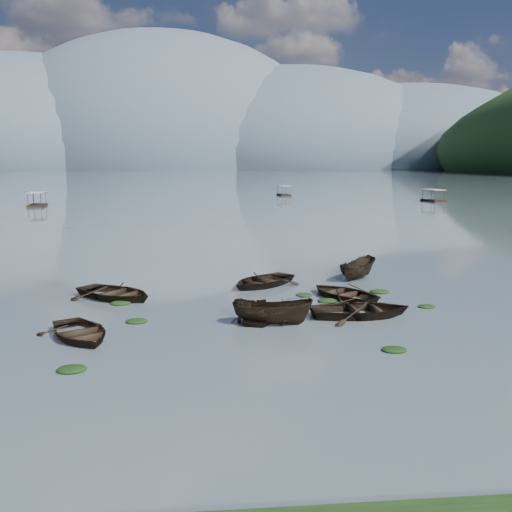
{
  "coord_description": "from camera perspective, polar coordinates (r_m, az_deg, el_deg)",
  "views": [
    {
      "loc": [
        -3.3,
        -22.25,
        7.56
      ],
      "look_at": [
        0.0,
        12.0,
        2.0
      ],
      "focal_mm": 40.0,
      "sensor_mm": 36.0,
      "label": 1
    }
  ],
  "objects": [
    {
      "name": "weed_clump_2",
      "position": [
        24.32,
        13.66,
        -9.2
      ],
      "size": [
        1.04,
        0.83,
        0.23
      ],
      "primitive_type": "ellipsoid",
      "color": "black",
      "rests_on": "ground"
    },
    {
      "name": "weed_clump_3",
      "position": [
        31.88,
        16.71,
        -4.94
      ],
      "size": [
        0.93,
        0.79,
        0.21
      ],
      "primitive_type": "ellipsoid",
      "color": "black",
      "rests_on": "ground"
    },
    {
      "name": "pontoon_left",
      "position": [
        110.47,
        -21.01,
        4.65
      ],
      "size": [
        3.41,
        6.73,
        2.48
      ],
      "primitive_type": null,
      "rotation": [
        0.0,
        0.0,
        0.11
      ],
      "color": "black",
      "rests_on": "ground"
    },
    {
      "name": "rowboat_6",
      "position": [
        33.48,
        -13.88,
        -4.14
      ],
      "size": [
        6.23,
        5.99,
        1.05
      ],
      "primitive_type": "imported",
      "rotation": [
        0.0,
        0.0,
        0.9
      ],
      "color": "black",
      "rests_on": "ground"
    },
    {
      "name": "weed_clump_4",
      "position": [
        32.0,
        7.17,
        -4.56
      ],
      "size": [
        1.12,
        0.89,
        0.23
      ],
      "primitive_type": "ellipsoid",
      "color": "black",
      "rests_on": "ground"
    },
    {
      "name": "weed_clump_5",
      "position": [
        32.09,
        -13.4,
        -4.7
      ],
      "size": [
        1.12,
        0.91,
        0.24
      ],
      "primitive_type": "ellipsoid",
      "color": "black",
      "rests_on": "ground"
    },
    {
      "name": "pontoon_centre",
      "position": [
        139.1,
        2.8,
        6.06
      ],
      "size": [
        2.87,
        6.18,
        2.32
      ],
      "primitive_type": null,
      "rotation": [
        0.0,
        0.0,
        0.06
      ],
      "color": "black",
      "rests_on": "ground"
    },
    {
      "name": "weed_clump_0",
      "position": [
        22.57,
        -17.95,
        -10.86
      ],
      "size": [
        1.11,
        0.91,
        0.24
      ],
      "primitive_type": "ellipsoid",
      "color": "black",
      "rests_on": "ground"
    },
    {
      "name": "weed_clump_7",
      "position": [
        34.72,
        12.26,
        -3.61
      ],
      "size": [
        1.18,
        0.94,
        0.26
      ],
      "primitive_type": "ellipsoid",
      "color": "black",
      "rests_on": "ground"
    },
    {
      "name": "rowboat_4",
      "position": [
        29.29,
        10.43,
        -5.93
      ],
      "size": [
        5.18,
        3.77,
        1.05
      ],
      "primitive_type": "imported",
      "rotation": [
        0.0,
        0.0,
        1.6
      ],
      "color": "black",
      "rests_on": "ground"
    },
    {
      "name": "ground_plane",
      "position": [
        23.73,
        2.82,
        -9.41
      ],
      "size": [
        2400.0,
        2400.0,
        0.0
      ],
      "primitive_type": "plane",
      "color": "slate"
    },
    {
      "name": "rowboat_3",
      "position": [
        33.15,
        8.66,
        -4.11
      ],
      "size": [
        5.09,
        5.51,
        0.93
      ],
      "primitive_type": "imported",
      "rotation": [
        0.0,
        0.0,
        3.7
      ],
      "color": "black",
      "rests_on": "ground"
    },
    {
      "name": "rowboat_0",
      "position": [
        26.47,
        -17.2,
        -7.84
      ],
      "size": [
        4.85,
        5.34,
        0.91
      ],
      "primitive_type": "imported",
      "rotation": [
        0.0,
        0.0,
        0.5
      ],
      "color": "black",
      "rests_on": "ground"
    },
    {
      "name": "weed_clump_1",
      "position": [
        28.31,
        -11.84,
        -6.51
      ],
      "size": [
        1.08,
        0.86,
        0.24
      ],
      "primitive_type": "ellipsoid",
      "color": "black",
      "rests_on": "ground"
    },
    {
      "name": "haze_mtn_a",
      "position": [
        957.34,
        -21.28,
        8.12
      ],
      "size": [
        520.0,
        520.0,
        280.0
      ],
      "primitive_type": "ellipsoid",
      "color": "#475666",
      "rests_on": "ground"
    },
    {
      "name": "rowboat_8",
      "position": [
        38.81,
        10.08,
        -2.2
      ],
      "size": [
        3.79,
        3.99,
        1.55
      ],
      "primitive_type": "imported",
      "rotation": [
        0.0,
        0.0,
        2.41
      ],
      "color": "black",
      "rests_on": "ground"
    },
    {
      "name": "haze_mtn_b",
      "position": [
        924.02,
        -9.12,
        8.6
      ],
      "size": [
        520.0,
        520.0,
        340.0
      ],
      "primitive_type": "ellipsoid",
      "color": "#475666",
      "rests_on": "ground"
    },
    {
      "name": "pontoon_right",
      "position": [
        122.19,
        17.29,
        5.22
      ],
      "size": [
        3.12,
        6.4,
        2.38
      ],
      "primitive_type": null,
      "rotation": [
        0.0,
        0.0,
        0.09
      ],
      "color": "black",
      "rests_on": "ground"
    },
    {
      "name": "rowboat_7",
      "position": [
        35.91,
        0.6,
        -2.97
      ],
      "size": [
        5.97,
        5.92,
        1.02
      ],
      "primitive_type": "imported",
      "rotation": [
        0.0,
        0.0,
        5.47
      ],
      "color": "black",
      "rests_on": "ground"
    },
    {
      "name": "rowboat_1",
      "position": [
        28.57,
        0.57,
        -6.17
      ],
      "size": [
        3.7,
        4.43,
        0.79
      ],
      "primitive_type": "imported",
      "rotation": [
        0.0,
        0.0,
        2.85
      ],
      "color": "black",
      "rests_on": "ground"
    },
    {
      "name": "weed_clump_6",
      "position": [
        33.33,
        4.84,
        -3.96
      ],
      "size": [
        0.98,
        0.82,
        0.2
      ],
      "primitive_type": "ellipsoid",
      "color": "black",
      "rests_on": "ground"
    },
    {
      "name": "rowboat_2",
      "position": [
        27.48,
        1.64,
        -6.8
      ],
      "size": [
        4.1,
        2.28,
        1.5
      ],
      "primitive_type": "imported",
      "rotation": [
        0.0,
        0.0,
        1.35
      ],
      "color": "black",
      "rests_on": "ground"
    },
    {
      "name": "haze_mtn_d",
      "position": [
        977.3,
        13.97,
        8.48
      ],
      "size": [
        520.0,
        520.0,
        220.0
      ],
      "primitive_type": "ellipsoid",
      "color": "#475666",
      "rests_on": "ground"
    },
    {
      "name": "haze_mtn_c",
      "position": [
        933.34,
        3.37,
        8.71
      ],
      "size": [
        520.0,
        520.0,
        260.0
      ],
      "primitive_type": "ellipsoid",
      "color": "#475666",
      "rests_on": "ground"
    }
  ]
}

